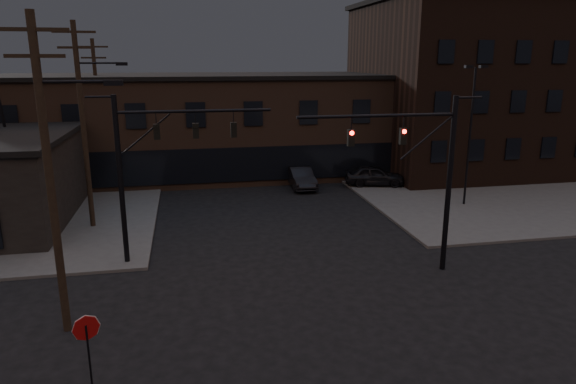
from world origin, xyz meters
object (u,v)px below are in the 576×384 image
(traffic_signal_near, at_px, (427,166))
(car_crossing, at_px, (301,178))
(stop_sign, at_px, (87,336))
(parked_car_lot_a, at_px, (375,175))
(traffic_signal_far, at_px, (148,160))
(parked_car_lot_b, at_px, (417,163))

(traffic_signal_near, height_order, car_crossing, traffic_signal_near)
(traffic_signal_near, bearing_deg, stop_sign, -154.10)
(parked_car_lot_a, bearing_deg, traffic_signal_far, 141.70)
(stop_sign, xyz_separation_m, parked_car_lot_a, (17.00, 22.14, -0.93))
(car_crossing, bearing_deg, traffic_signal_far, -127.86)
(traffic_signal_near, xyz_separation_m, car_crossing, (-1.91, 16.65, -4.17))
(traffic_signal_far, bearing_deg, car_crossing, 52.29)
(stop_sign, xyz_separation_m, car_crossing, (11.45, 23.13, -1.08))
(parked_car_lot_a, relative_size, parked_car_lot_b, 0.89)
(traffic_signal_far, relative_size, car_crossing, 1.72)
(stop_sign, height_order, car_crossing, stop_sign)
(traffic_signal_near, bearing_deg, parked_car_lot_b, 65.43)
(traffic_signal_near, relative_size, car_crossing, 1.72)
(traffic_signal_far, xyz_separation_m, car_crossing, (10.17, 13.15, -4.25))
(traffic_signal_far, bearing_deg, parked_car_lot_b, 37.50)
(parked_car_lot_b, bearing_deg, stop_sign, 126.41)
(stop_sign, bearing_deg, parked_car_lot_b, 49.48)
(parked_car_lot_b, bearing_deg, traffic_signal_far, 114.42)
(parked_car_lot_b, relative_size, car_crossing, 1.09)
(stop_sign, height_order, parked_car_lot_a, stop_sign)
(parked_car_lot_b, bearing_deg, parked_car_lot_a, 113.75)
(stop_sign, height_order, parked_car_lot_b, stop_sign)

